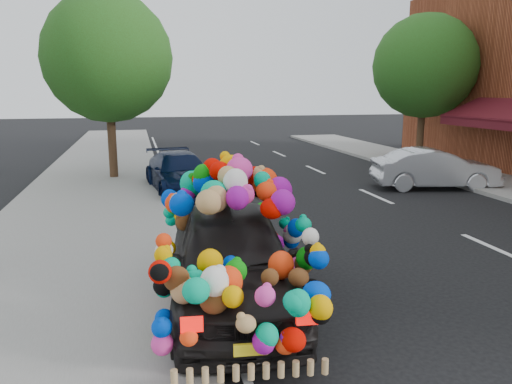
% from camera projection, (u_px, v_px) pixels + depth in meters
% --- Properties ---
extents(ground, '(100.00, 100.00, 0.00)m').
position_uv_depth(ground, '(319.00, 264.00, 8.73)').
color(ground, black).
rests_on(ground, ground).
extents(sidewalk, '(4.00, 60.00, 0.12)m').
position_uv_depth(sidewalk, '(58.00, 283.00, 7.73)').
color(sidewalk, gray).
rests_on(sidewalk, ground).
extents(kerb, '(0.15, 60.00, 0.13)m').
position_uv_depth(kerb, '(184.00, 272.00, 8.18)').
color(kerb, gray).
rests_on(kerb, ground).
extents(lane_markings, '(6.00, 50.00, 0.01)m').
position_uv_depth(lane_markings, '(496.00, 249.00, 9.55)').
color(lane_markings, silver).
rests_on(lane_markings, ground).
extents(tree_near_sidewalk, '(4.20, 4.20, 6.13)m').
position_uv_depth(tree_near_sidewalk, '(107.00, 58.00, 16.10)').
color(tree_near_sidewalk, '#332114').
rests_on(tree_near_sidewalk, ground).
extents(tree_far_b, '(4.00, 4.00, 5.90)m').
position_uv_depth(tree_far_b, '(425.00, 66.00, 19.30)').
color(tree_far_b, '#332114').
rests_on(tree_far_b, ground).
extents(plush_art_car, '(2.46, 4.54, 2.07)m').
position_uv_depth(plush_art_car, '(232.00, 234.00, 6.86)').
color(plush_art_car, black).
rests_on(plush_art_car, ground).
extents(navy_sedan, '(2.10, 4.17, 1.16)m').
position_uv_depth(navy_sedan, '(180.00, 173.00, 14.86)').
color(navy_sedan, black).
rests_on(navy_sedan, ground).
extents(silver_hatchback, '(3.94, 2.07, 1.23)m').
position_uv_depth(silver_hatchback, '(435.00, 169.00, 15.36)').
color(silver_hatchback, '#B5B7BD').
rests_on(silver_hatchback, ground).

